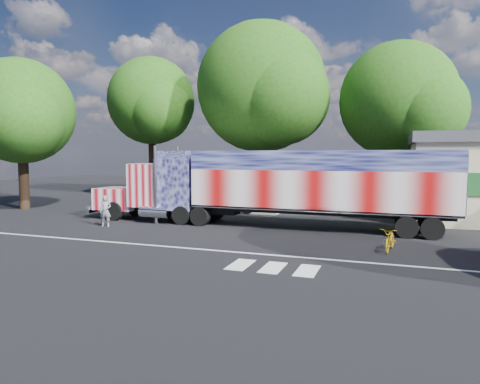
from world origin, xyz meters
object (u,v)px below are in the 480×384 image
(bicycle, at_px, (390,239))
(tree_nw_a, at_px, (152,101))
(coach_bus, at_px, (204,186))
(tree_w_a, at_px, (22,112))
(tree_n_mid, at_px, (263,88))
(semi_truck, at_px, (271,185))
(woman, at_px, (105,211))
(tree_ne_a, at_px, (400,101))

(bicycle, bearing_deg, tree_nw_a, 149.52)
(coach_bus, bearing_deg, tree_w_a, -161.58)
(bicycle, height_order, tree_n_mid, tree_n_mid)
(tree_nw_a, relative_size, tree_w_a, 1.21)
(semi_truck, bearing_deg, tree_w_a, 176.06)
(bicycle, bearing_deg, coach_bus, 151.03)
(bicycle, relative_size, tree_n_mid, 0.12)
(coach_bus, xyz_separation_m, tree_n_mid, (2.37, 6.76, 7.78))
(tree_n_mid, relative_size, tree_nw_a, 1.14)
(semi_truck, relative_size, tree_w_a, 1.93)
(semi_truck, distance_m, tree_n_mid, 14.73)
(tree_n_mid, xyz_separation_m, tree_w_a, (-14.75, -10.88, -2.47))
(coach_bus, bearing_deg, tree_n_mid, 70.68)
(woman, distance_m, bicycle, 14.84)
(bicycle, relative_size, tree_nw_a, 0.14)
(semi_truck, xyz_separation_m, coach_bus, (-6.47, 5.42, -0.59))
(bicycle, xyz_separation_m, tree_nw_a, (-21.40, 17.24, 8.46))
(semi_truck, distance_m, coach_bus, 8.46)
(bicycle, height_order, tree_nw_a, tree_nw_a)
(woman, height_order, tree_n_mid, tree_n_mid)
(semi_truck, height_order, tree_w_a, tree_w_a)
(tree_w_a, height_order, tree_ne_a, tree_ne_a)
(tree_ne_a, bearing_deg, tree_nw_a, 178.34)
(tree_w_a, xyz_separation_m, tree_ne_a, (25.46, 11.04, 1.02))
(woman, relative_size, tree_nw_a, 0.13)
(bicycle, relative_size, tree_ne_a, 0.15)
(woman, bearing_deg, tree_n_mid, 50.17)
(tree_ne_a, bearing_deg, woman, -134.45)
(bicycle, bearing_deg, woman, -176.05)
(coach_bus, distance_m, bicycle, 16.02)
(tree_nw_a, bearing_deg, semi_truck, -40.52)
(coach_bus, distance_m, tree_w_a, 14.08)
(woman, distance_m, tree_nw_a, 19.19)
(bicycle, relative_size, tree_w_a, 0.17)
(semi_truck, xyz_separation_m, woman, (-8.56, -3.13, -1.44))
(coach_bus, xyz_separation_m, tree_nw_a, (-8.70, 7.55, 7.24))
(tree_n_mid, height_order, tree_w_a, tree_n_mid)
(coach_bus, bearing_deg, tree_ne_a, 27.87)
(coach_bus, relative_size, tree_ne_a, 0.91)
(tree_n_mid, relative_size, tree_ne_a, 1.20)
(tree_nw_a, height_order, tree_ne_a, tree_nw_a)
(coach_bus, relative_size, tree_w_a, 1.04)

